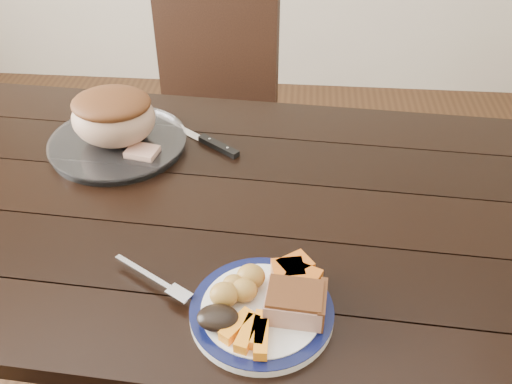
# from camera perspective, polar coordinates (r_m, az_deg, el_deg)

# --- Properties ---
(dining_table) EXTENTS (1.65, 0.99, 0.75)m
(dining_table) POSITION_cam_1_polar(r_m,az_deg,el_deg) (1.28, -3.50, -4.29)
(dining_table) COLOR black
(dining_table) RESTS_ON ground
(chair_far) EXTENTS (0.48, 0.49, 0.93)m
(chair_far) POSITION_cam_1_polar(r_m,az_deg,el_deg) (1.97, -4.68, 7.60)
(chair_far) COLOR black
(chair_far) RESTS_ON ground
(dinner_plate) EXTENTS (0.25, 0.25, 0.02)m
(dinner_plate) POSITION_cam_1_polar(r_m,az_deg,el_deg) (1.00, 0.57, -11.95)
(dinner_plate) COLOR white
(dinner_plate) RESTS_ON dining_table
(plate_rim) EXTENTS (0.25, 0.25, 0.02)m
(plate_rim) POSITION_cam_1_polar(r_m,az_deg,el_deg) (0.99, 0.57, -11.63)
(plate_rim) COLOR #0B1037
(plate_rim) RESTS_ON dinner_plate
(serving_platter) EXTENTS (0.32, 0.32, 0.02)m
(serving_platter) POSITION_cam_1_polar(r_m,az_deg,el_deg) (1.43, -13.61, 4.68)
(serving_platter) COLOR white
(serving_platter) RESTS_ON dining_table
(pork_slice) EXTENTS (0.10, 0.08, 0.04)m
(pork_slice) POSITION_cam_1_polar(r_m,az_deg,el_deg) (0.97, 3.87, -11.05)
(pork_slice) COLOR tan
(pork_slice) RESTS_ON dinner_plate
(roasted_potatoes) EXTENTS (0.09, 0.09, 0.04)m
(roasted_potatoes) POSITION_cam_1_polar(r_m,az_deg,el_deg) (0.99, -1.74, -9.41)
(roasted_potatoes) COLOR gold
(roasted_potatoes) RESTS_ON dinner_plate
(carrot_batons) EXTENTS (0.08, 0.09, 0.02)m
(carrot_batons) POSITION_cam_1_polar(r_m,az_deg,el_deg) (0.94, -0.49, -13.84)
(carrot_batons) COLOR orange
(carrot_batons) RESTS_ON dinner_plate
(pumpkin_wedges) EXTENTS (0.09, 0.09, 0.04)m
(pumpkin_wedges) POSITION_cam_1_polar(r_m,az_deg,el_deg) (1.01, 3.95, -8.23)
(pumpkin_wedges) COLOR orange
(pumpkin_wedges) RESTS_ON dinner_plate
(dark_mushroom) EXTENTS (0.07, 0.05, 0.03)m
(dark_mushroom) POSITION_cam_1_polar(r_m,az_deg,el_deg) (0.95, -3.82, -12.45)
(dark_mushroom) COLOR black
(dark_mushroom) RESTS_ON dinner_plate
(fork) EXTENTS (0.16, 0.11, 0.00)m
(fork) POSITION_cam_1_polar(r_m,az_deg,el_deg) (1.04, -9.84, -8.75)
(fork) COLOR silver
(fork) RESTS_ON dinner_plate
(roast_joint) EXTENTS (0.20, 0.17, 0.13)m
(roast_joint) POSITION_cam_1_polar(r_m,az_deg,el_deg) (1.39, -14.04, 7.17)
(roast_joint) COLOR tan
(roast_joint) RESTS_ON serving_platter
(cut_slice) EXTENTS (0.08, 0.07, 0.02)m
(cut_slice) POSITION_cam_1_polar(r_m,az_deg,el_deg) (1.35, -11.29, 3.91)
(cut_slice) COLOR tan
(cut_slice) RESTS_ON serving_platter
(carving_knife) EXTENTS (0.27, 0.21, 0.01)m
(carving_knife) POSITION_cam_1_polar(r_m,az_deg,el_deg) (1.41, -4.93, 5.13)
(carving_knife) COLOR silver
(carving_knife) RESTS_ON dining_table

